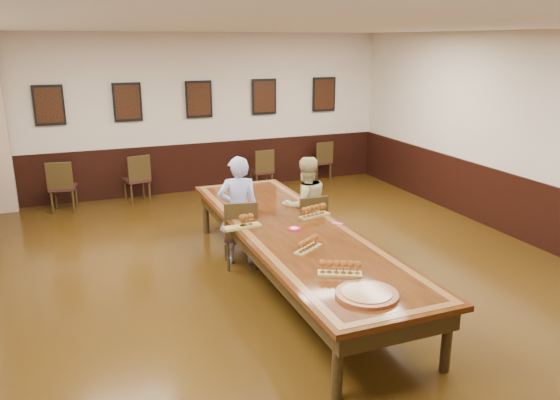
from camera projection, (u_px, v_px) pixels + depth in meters
name	position (u px, v px, depth m)	size (l,w,h in m)	color
floor	(294.00, 284.00, 7.11)	(8.00, 10.00, 0.02)	black
ceiling	(296.00, 25.00, 6.20)	(8.00, 10.00, 0.02)	white
wall_back	(199.00, 114.00, 11.12)	(8.00, 0.02, 3.20)	beige
wall_right	(544.00, 142.00, 8.08)	(0.02, 10.00, 3.20)	beige
chair_man	(240.00, 232.00, 7.57)	(0.45, 0.49, 0.97)	black
chair_woman	(308.00, 224.00, 7.97)	(0.43, 0.47, 0.93)	black
spare_chair_a	(63.00, 186.00, 10.02)	(0.45, 0.49, 0.96)	black
spare_chair_b	(136.00, 178.00, 10.61)	(0.44, 0.48, 0.94)	black
spare_chair_c	(261.00, 170.00, 11.39)	(0.42, 0.45, 0.89)	black
spare_chair_d	(320.00, 161.00, 12.23)	(0.42, 0.46, 0.89)	black
person_man	(238.00, 210.00, 7.59)	(0.56, 0.37, 1.54)	#5368D0
person_woman	(305.00, 205.00, 7.98)	(0.72, 0.56, 1.45)	#CBBD7F
pink_phone	(337.00, 223.00, 7.10)	(0.07, 0.14, 0.01)	#E44C96
wainscoting	(294.00, 248.00, 6.97)	(8.00, 10.00, 1.00)	black
conference_table	(294.00, 240.00, 6.94)	(1.40, 5.00, 0.76)	black
posters	(199.00, 99.00, 10.98)	(6.14, 0.04, 0.74)	black
flight_a	(244.00, 221.00, 6.93)	(0.49, 0.17, 0.18)	olive
flight_b	(314.00, 211.00, 7.36)	(0.48, 0.25, 0.17)	olive
flight_c	(308.00, 244.00, 6.19)	(0.41, 0.33, 0.15)	olive
flight_d	(340.00, 268.00, 5.53)	(0.46, 0.32, 0.17)	olive
red_plate_grp	(294.00, 229.00, 6.89)	(0.18, 0.18, 0.02)	red
carved_platter	(367.00, 294.00, 5.09)	(0.64, 0.64, 0.05)	#5E2612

